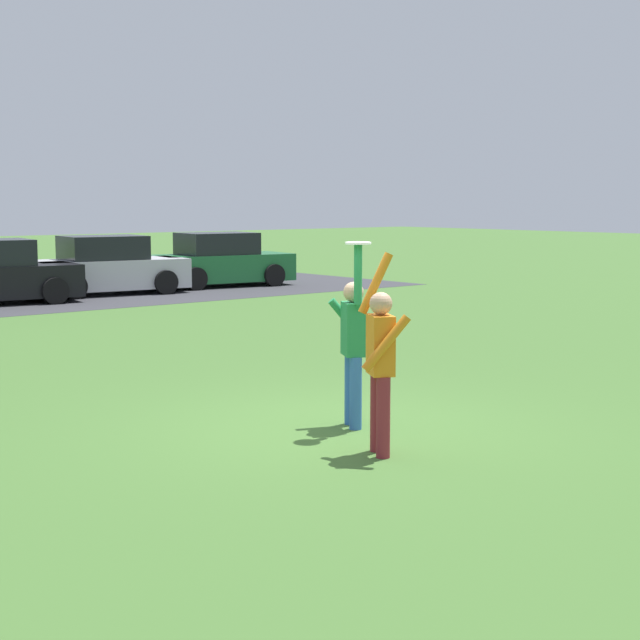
% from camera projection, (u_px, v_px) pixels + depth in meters
% --- Properties ---
extents(ground_plane, '(120.00, 120.00, 0.00)m').
position_uv_depth(ground_plane, '(339.00, 427.00, 11.31)').
color(ground_plane, '#426B2D').
extents(person_catcher, '(0.52, 0.59, 2.08)m').
position_uv_depth(person_catcher, '(353.00, 341.00, 11.20)').
color(person_catcher, '#3366B7').
rests_on(person_catcher, ground_plane).
extents(person_defender, '(0.61, 0.66, 2.04)m').
position_uv_depth(person_defender, '(380.00, 359.00, 9.96)').
color(person_defender, maroon).
rests_on(person_defender, ground_plane).
extents(frisbee_disc, '(0.29, 0.29, 0.02)m').
position_uv_depth(frisbee_disc, '(358.00, 243.00, 10.84)').
color(frisbee_disc, white).
rests_on(frisbee_disc, person_catcher).
extents(parked_car_silver, '(4.31, 2.46, 1.59)m').
position_uv_depth(parked_car_silver, '(107.00, 267.00, 27.09)').
color(parked_car_silver, '#BCBCC1').
rests_on(parked_car_silver, ground_plane).
extents(parked_car_green, '(4.31, 2.46, 1.59)m').
position_uv_depth(parked_car_green, '(220.00, 262.00, 29.60)').
color(parked_car_green, '#1E6633').
rests_on(parked_car_green, ground_plane).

